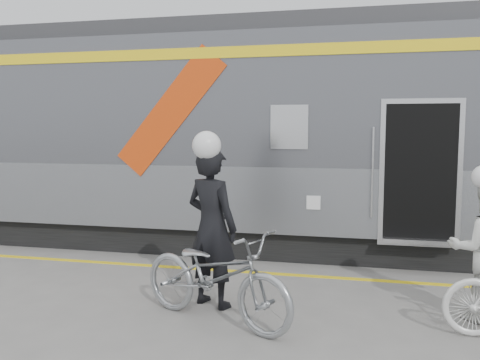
% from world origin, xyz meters
% --- Properties ---
extents(ground, '(90.00, 90.00, 0.00)m').
position_xyz_m(ground, '(0.00, 0.00, 0.00)').
color(ground, slate).
rests_on(ground, ground).
extents(train, '(24.00, 3.17, 4.10)m').
position_xyz_m(train, '(-0.32, 4.19, 2.05)').
color(train, black).
rests_on(train, ground).
extents(safety_strip, '(24.00, 0.12, 0.01)m').
position_xyz_m(safety_strip, '(0.00, 2.15, 0.00)').
color(safety_strip, yellow).
rests_on(safety_strip, ground).
extents(man, '(0.86, 0.73, 2.01)m').
position_xyz_m(man, '(-0.82, 0.62, 1.00)').
color(man, black).
rests_on(man, ground).
extents(bicycle_left, '(2.22, 1.52, 1.11)m').
position_xyz_m(bicycle_left, '(-0.62, 0.07, 0.55)').
color(bicycle_left, '#969A9D').
rests_on(bicycle_left, ground).
extents(helmet_man, '(0.35, 0.35, 0.35)m').
position_xyz_m(helmet_man, '(-0.82, 0.62, 2.18)').
color(helmet_man, white).
rests_on(helmet_man, man).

